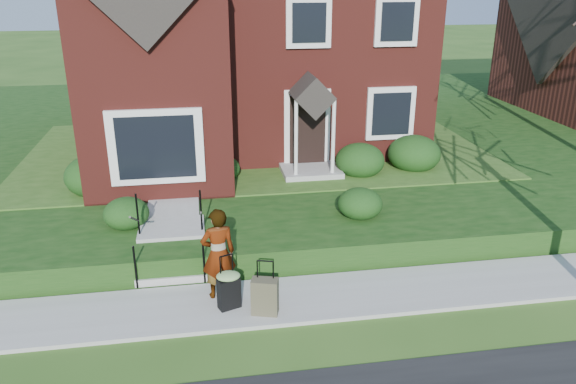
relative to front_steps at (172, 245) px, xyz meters
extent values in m
plane|color=#2D5119|center=(2.50, -1.84, -0.47)|extent=(120.00, 120.00, 0.00)
cube|color=#9E9B93|center=(2.50, -1.84, -0.43)|extent=(60.00, 1.60, 0.08)
cube|color=#12350E|center=(6.50, 9.06, -0.17)|extent=(44.00, 20.00, 0.60)
cube|color=#9E9B93|center=(0.00, 3.16, 0.16)|extent=(1.20, 6.00, 0.06)
cube|color=maroon|center=(2.50, 8.16, 2.83)|extent=(10.00, 8.00, 5.40)
cube|color=maroon|center=(-0.30, 3.36, 2.83)|extent=(3.60, 2.40, 5.40)
cube|color=white|center=(-0.30, 2.21, 1.53)|extent=(2.20, 0.30, 1.80)
cube|color=black|center=(3.70, 4.10, 1.18)|extent=(1.00, 0.12, 2.10)
cube|color=black|center=(6.10, 4.11, 1.63)|extent=(1.40, 0.10, 1.50)
cube|color=#9E9B93|center=(0.00, -0.84, -0.32)|extent=(1.40, 0.30, 0.15)
cube|color=#9E9B93|center=(0.00, -0.54, -0.17)|extent=(1.40, 0.30, 0.15)
cube|color=#9E9B93|center=(0.00, -0.24, -0.02)|extent=(1.40, 0.30, 0.15)
cube|color=#9E9B93|center=(0.00, 0.06, 0.13)|extent=(1.40, 0.30, 0.15)
cube|color=#9E9B93|center=(0.00, 0.61, 0.13)|extent=(1.40, 0.80, 0.15)
cylinder|color=black|center=(-0.65, -0.99, 0.06)|extent=(0.04, 0.04, 0.90)
cylinder|color=black|center=(-0.65, 0.21, 0.66)|extent=(0.04, 0.04, 0.90)
cylinder|color=black|center=(0.65, -0.99, 0.06)|extent=(0.04, 0.04, 0.90)
cylinder|color=black|center=(0.65, 0.21, 0.66)|extent=(0.04, 0.04, 0.90)
ellipsoid|color=black|center=(-1.93, 3.14, 0.66)|extent=(1.54, 1.54, 1.08)
ellipsoid|color=black|center=(1.24, 3.61, 0.48)|extent=(1.02, 1.02, 0.71)
ellipsoid|color=black|center=(5.06, 3.41, 0.60)|extent=(1.36, 1.36, 0.95)
ellipsoid|color=black|center=(6.72, 3.66, 0.65)|extent=(1.49, 1.49, 1.05)
ellipsoid|color=black|center=(-0.97, 0.89, 0.47)|extent=(1.00, 1.00, 0.70)
ellipsoid|color=black|center=(4.24, 0.59, 0.48)|extent=(1.02, 1.02, 0.71)
imported|color=#999999|center=(0.92, -1.53, 0.49)|extent=(0.72, 0.54, 1.77)
cube|color=black|center=(1.07, -1.97, -0.10)|extent=(0.44, 0.34, 0.59)
cylinder|color=black|center=(1.07, -1.97, 0.64)|extent=(0.23, 0.11, 0.03)
cylinder|color=black|center=(0.95, -1.97, 0.42)|extent=(0.02, 0.02, 0.44)
cylinder|color=black|center=(1.19, -1.97, 0.42)|extent=(0.02, 0.02, 0.44)
cylinder|color=black|center=(0.93, -1.97, -0.36)|extent=(0.06, 0.07, 0.06)
cylinder|color=black|center=(1.21, -1.97, -0.36)|extent=(0.06, 0.07, 0.06)
ellipsoid|color=#7FA860|center=(1.07, -1.97, 0.26)|extent=(0.53, 0.48, 0.14)
cube|color=#4C4833|center=(1.69, -2.26, -0.06)|extent=(0.53, 0.39, 0.68)
cylinder|color=black|center=(1.69, -2.26, 0.61)|extent=(0.28, 0.11, 0.03)
cylinder|color=black|center=(1.55, -2.26, 0.45)|extent=(0.02, 0.02, 0.33)
cylinder|color=black|center=(1.83, -2.26, 0.45)|extent=(0.02, 0.02, 0.33)
cylinder|color=black|center=(1.52, -2.26, -0.36)|extent=(0.06, 0.07, 0.06)
cylinder|color=black|center=(1.85, -2.26, -0.36)|extent=(0.06, 0.07, 0.06)
camera|label=1|loc=(0.69, -10.83, 5.26)|focal=35.00mm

